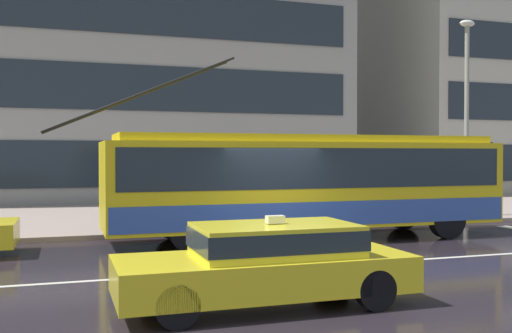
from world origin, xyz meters
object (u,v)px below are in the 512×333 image
trolleybus (308,182)px  bus_shelter (222,167)px  pedestrian_approaching_curb (243,170)px  street_lamp (467,101)px  taxi_oncoming_near (268,260)px  pedestrian_at_shelter (168,179)px

trolleybus → bus_shelter: size_ratio=3.48×
bus_shelter → pedestrian_approaching_curb: size_ratio=1.75×
pedestrian_approaching_curb → street_lamp: (7.87, -1.78, 2.46)m
taxi_oncoming_near → pedestrian_at_shelter: pedestrian_at_shelter is taller
bus_shelter → street_lamp: (9.01, -0.35, 2.31)m
trolleybus → pedestrian_at_shelter: 4.50m
pedestrian_at_shelter → street_lamp: (10.74, -0.25, 2.67)m
pedestrian_at_shelter → street_lamp: bearing=-1.3°
pedestrian_approaching_curb → bus_shelter: bearing=-128.5°
pedestrian_at_shelter → street_lamp: street_lamp is taller
trolleybus → bus_shelter: (-1.66, 3.06, 0.38)m
pedestrian_at_shelter → pedestrian_approaching_curb: 3.27m
pedestrian_at_shelter → trolleybus: bearing=-41.1°
pedestrian_at_shelter → pedestrian_approaching_curb: pedestrian_approaching_curb is taller
trolleybus → pedestrian_approaching_curb: size_ratio=6.08×
taxi_oncoming_near → bus_shelter: (1.78, 9.48, 1.26)m
pedestrian_at_shelter → pedestrian_approaching_curb: bearing=28.1°
bus_shelter → pedestrian_approaching_curb: bus_shelter is taller
trolleybus → pedestrian_approaching_curb: trolleybus is taller
pedestrian_approaching_curb → street_lamp: 8.43m
trolleybus → pedestrian_approaching_curb: (-0.51, 4.49, 0.23)m
taxi_oncoming_near → pedestrian_at_shelter: bearing=89.7°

